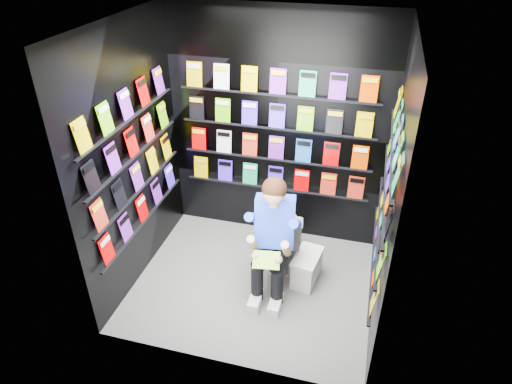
# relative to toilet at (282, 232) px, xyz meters

# --- Properties ---
(floor) EXTENTS (2.40, 2.40, 0.00)m
(floor) POSITION_rel_toilet_xyz_m (-0.20, -0.47, -0.37)
(floor) COLOR slate
(floor) RESTS_ON ground
(ceiling) EXTENTS (2.40, 2.40, 0.00)m
(ceiling) POSITION_rel_toilet_xyz_m (-0.20, -0.47, 2.23)
(ceiling) COLOR white
(ceiling) RESTS_ON floor
(wall_back) EXTENTS (2.40, 0.04, 2.60)m
(wall_back) POSITION_rel_toilet_xyz_m (-0.20, 0.53, 0.93)
(wall_back) COLOR black
(wall_back) RESTS_ON floor
(wall_front) EXTENTS (2.40, 0.04, 2.60)m
(wall_front) POSITION_rel_toilet_xyz_m (-0.20, -1.47, 0.93)
(wall_front) COLOR black
(wall_front) RESTS_ON floor
(wall_left) EXTENTS (0.04, 2.00, 2.60)m
(wall_left) POSITION_rel_toilet_xyz_m (-1.40, -0.47, 0.93)
(wall_left) COLOR black
(wall_left) RESTS_ON floor
(wall_right) EXTENTS (0.04, 2.00, 2.60)m
(wall_right) POSITION_rel_toilet_xyz_m (1.00, -0.47, 0.93)
(wall_right) COLOR black
(wall_right) RESTS_ON floor
(comics_back) EXTENTS (2.10, 0.06, 1.37)m
(comics_back) POSITION_rel_toilet_xyz_m (-0.20, 0.50, 0.94)
(comics_back) COLOR #D74000
(comics_back) RESTS_ON wall_back
(comics_left) EXTENTS (0.06, 1.70, 1.37)m
(comics_left) POSITION_rel_toilet_xyz_m (-1.37, -0.47, 0.94)
(comics_left) COLOR #D74000
(comics_left) RESTS_ON wall_left
(comics_right) EXTENTS (0.06, 1.70, 1.37)m
(comics_right) POSITION_rel_toilet_xyz_m (0.97, -0.47, 0.94)
(comics_right) COLOR #D74000
(comics_right) RESTS_ON wall_right
(toilet) EXTENTS (0.53, 0.81, 0.73)m
(toilet) POSITION_rel_toilet_xyz_m (0.00, 0.00, 0.00)
(toilet) COLOR white
(toilet) RESTS_ON floor
(longbox) EXTENTS (0.28, 0.43, 0.30)m
(longbox) POSITION_rel_toilet_xyz_m (0.32, -0.27, -0.22)
(longbox) COLOR white
(longbox) RESTS_ON floor
(longbox_lid) EXTENTS (0.30, 0.45, 0.03)m
(longbox_lid) POSITION_rel_toilet_xyz_m (0.32, -0.27, -0.05)
(longbox_lid) COLOR white
(longbox_lid) RESTS_ON longbox
(reader) EXTENTS (0.63, 0.83, 1.40)m
(reader) POSITION_rel_toilet_xyz_m (-0.00, -0.38, 0.40)
(reader) COLOR blue
(reader) RESTS_ON toilet
(held_comic) EXTENTS (0.27, 0.18, 0.11)m
(held_comic) POSITION_rel_toilet_xyz_m (0.00, -0.73, 0.21)
(held_comic) COLOR green
(held_comic) RESTS_ON reader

